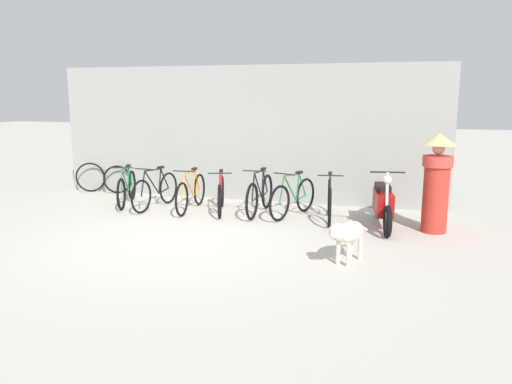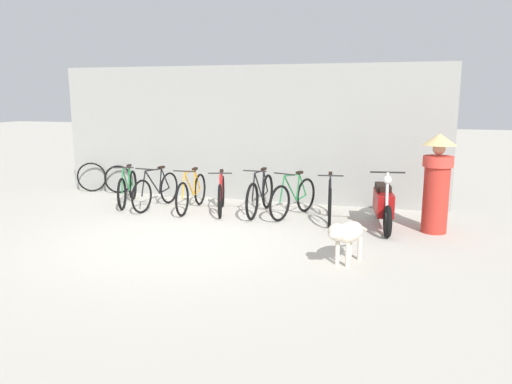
{
  "view_description": "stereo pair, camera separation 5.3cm",
  "coord_description": "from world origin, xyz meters",
  "px_view_note": "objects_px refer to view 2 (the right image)",
  "views": [
    {
      "loc": [
        3.44,
        -7.15,
        2.34
      ],
      "look_at": [
        0.99,
        1.13,
        0.65
      ],
      "focal_mm": 35.0,
      "sensor_mm": 36.0,
      "label": 1
    },
    {
      "loc": [
        3.49,
        -7.13,
        2.34
      ],
      "look_at": [
        0.99,
        1.13,
        0.65
      ],
      "focal_mm": 35.0,
      "sensor_mm": 36.0,
      "label": 2
    }
  ],
  "objects_px": {
    "bicycle_0": "(128,188)",
    "stray_dog": "(347,233)",
    "bicycle_5": "(293,198)",
    "spare_tire_left": "(118,179)",
    "motorcycle": "(383,204)",
    "bicycle_1": "(156,191)",
    "bicycle_3": "(221,195)",
    "bicycle_4": "(260,195)",
    "bicycle_2": "(192,193)",
    "bicycle_6": "(330,201)",
    "spare_tire_right": "(92,177)",
    "person_in_robes": "(437,180)"
  },
  "relations": [
    {
      "from": "bicycle_1",
      "to": "person_in_robes",
      "type": "bearing_deg",
      "value": 92.3
    },
    {
      "from": "bicycle_0",
      "to": "bicycle_4",
      "type": "relative_size",
      "value": 0.92
    },
    {
      "from": "bicycle_1",
      "to": "bicycle_3",
      "type": "height_order",
      "value": "bicycle_1"
    },
    {
      "from": "stray_dog",
      "to": "bicycle_2",
      "type": "bearing_deg",
      "value": -104.49
    },
    {
      "from": "bicycle_2",
      "to": "bicycle_3",
      "type": "relative_size",
      "value": 1.07
    },
    {
      "from": "stray_dog",
      "to": "person_in_robes",
      "type": "distance_m",
      "value": 2.49
    },
    {
      "from": "bicycle_1",
      "to": "spare_tire_right",
      "type": "bearing_deg",
      "value": -110.48
    },
    {
      "from": "bicycle_3",
      "to": "bicycle_6",
      "type": "height_order",
      "value": "bicycle_6"
    },
    {
      "from": "bicycle_2",
      "to": "spare_tire_left",
      "type": "xyz_separation_m",
      "value": [
        -2.42,
        1.14,
        -0.02
      ]
    },
    {
      "from": "spare_tire_right",
      "to": "bicycle_6",
      "type": "bearing_deg",
      "value": -10.82
    },
    {
      "from": "stray_dog",
      "to": "spare_tire_right",
      "type": "height_order",
      "value": "spare_tire_right"
    },
    {
      "from": "bicycle_6",
      "to": "spare_tire_left",
      "type": "distance_m",
      "value": 5.38
    },
    {
      "from": "person_in_robes",
      "to": "spare_tire_left",
      "type": "xyz_separation_m",
      "value": [
        -7.12,
        1.48,
        -0.58
      ]
    },
    {
      "from": "bicycle_4",
      "to": "bicycle_1",
      "type": "bearing_deg",
      "value": -86.04
    },
    {
      "from": "bicycle_0",
      "to": "stray_dog",
      "type": "relative_size",
      "value": 1.56
    },
    {
      "from": "bicycle_1",
      "to": "spare_tire_left",
      "type": "xyz_separation_m",
      "value": [
        -1.63,
        1.16,
        -0.03
      ]
    },
    {
      "from": "bicycle_6",
      "to": "motorcycle",
      "type": "height_order",
      "value": "motorcycle"
    },
    {
      "from": "bicycle_1",
      "to": "bicycle_4",
      "type": "bearing_deg",
      "value": 98.84
    },
    {
      "from": "spare_tire_left",
      "to": "bicycle_1",
      "type": "bearing_deg",
      "value": -35.56
    },
    {
      "from": "bicycle_6",
      "to": "stray_dog",
      "type": "xyz_separation_m",
      "value": [
        0.6,
        -2.42,
        0.07
      ]
    },
    {
      "from": "bicycle_2",
      "to": "bicycle_4",
      "type": "relative_size",
      "value": 0.99
    },
    {
      "from": "bicycle_5",
      "to": "spare_tire_left",
      "type": "relative_size",
      "value": 2.32
    },
    {
      "from": "bicycle_3",
      "to": "person_in_robes",
      "type": "bearing_deg",
      "value": 67.15
    },
    {
      "from": "stray_dog",
      "to": "spare_tire_right",
      "type": "relative_size",
      "value": 1.45
    },
    {
      "from": "spare_tire_left",
      "to": "bicycle_5",
      "type": "bearing_deg",
      "value": -13.05
    },
    {
      "from": "bicycle_0",
      "to": "stray_dog",
      "type": "distance_m",
      "value": 5.59
    },
    {
      "from": "bicycle_1",
      "to": "bicycle_3",
      "type": "relative_size",
      "value": 1.04
    },
    {
      "from": "motorcycle",
      "to": "person_in_robes",
      "type": "distance_m",
      "value": 1.0
    },
    {
      "from": "bicycle_5",
      "to": "spare_tire_right",
      "type": "bearing_deg",
      "value": -82.17
    },
    {
      "from": "bicycle_1",
      "to": "bicycle_2",
      "type": "distance_m",
      "value": 0.8
    },
    {
      "from": "bicycle_6",
      "to": "bicycle_4",
      "type": "bearing_deg",
      "value": -103.53
    },
    {
      "from": "bicycle_1",
      "to": "spare_tire_left",
      "type": "relative_size",
      "value": 2.49
    },
    {
      "from": "bicycle_5",
      "to": "bicycle_6",
      "type": "relative_size",
      "value": 0.96
    },
    {
      "from": "bicycle_1",
      "to": "bicycle_2",
      "type": "relative_size",
      "value": 0.97
    },
    {
      "from": "bicycle_1",
      "to": "person_in_robes",
      "type": "distance_m",
      "value": 5.53
    },
    {
      "from": "motorcycle",
      "to": "spare_tire_left",
      "type": "xyz_separation_m",
      "value": [
        -6.25,
        1.38,
        -0.08
      ]
    },
    {
      "from": "bicycle_1",
      "to": "bicycle_2",
      "type": "bearing_deg",
      "value": 96.89
    },
    {
      "from": "bicycle_2",
      "to": "bicycle_3",
      "type": "height_order",
      "value": "bicycle_2"
    },
    {
      "from": "motorcycle",
      "to": "stray_dog",
      "type": "distance_m",
      "value": 2.23
    },
    {
      "from": "bicycle_3",
      "to": "stray_dog",
      "type": "xyz_separation_m",
      "value": [
        2.8,
        -2.46,
        0.09
      ]
    },
    {
      "from": "bicycle_4",
      "to": "spare_tire_left",
      "type": "relative_size",
      "value": 2.59
    },
    {
      "from": "bicycle_0",
      "to": "spare_tire_right",
      "type": "xyz_separation_m",
      "value": [
        -1.62,
        1.04,
        0.0
      ]
    },
    {
      "from": "stray_dog",
      "to": "bicycle_6",
      "type": "bearing_deg",
      "value": -145.33
    },
    {
      "from": "motorcycle",
      "to": "person_in_robes",
      "type": "height_order",
      "value": "person_in_robes"
    },
    {
      "from": "bicycle_3",
      "to": "person_in_robes",
      "type": "xyz_separation_m",
      "value": [
        4.05,
        -0.36,
        0.57
      ]
    },
    {
      "from": "bicycle_0",
      "to": "person_in_robes",
      "type": "height_order",
      "value": "person_in_robes"
    },
    {
      "from": "bicycle_2",
      "to": "bicycle_6",
      "type": "relative_size",
      "value": 1.06
    },
    {
      "from": "stray_dog",
      "to": "bicycle_5",
      "type": "bearing_deg",
      "value": -131.57
    },
    {
      "from": "bicycle_5",
      "to": "person_in_robes",
      "type": "bearing_deg",
      "value": 99.68
    },
    {
      "from": "bicycle_0",
      "to": "bicycle_5",
      "type": "bearing_deg",
      "value": 71.57
    }
  ]
}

